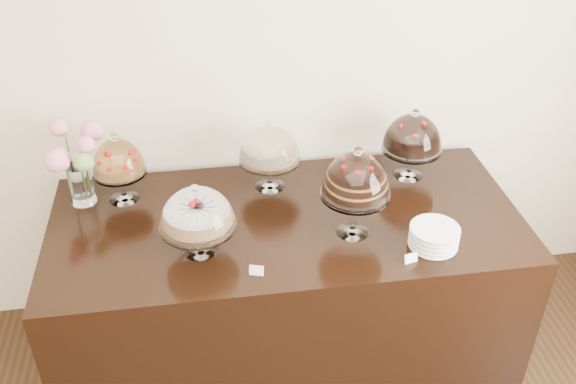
{
  "coord_description": "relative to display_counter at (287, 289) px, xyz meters",
  "views": [
    {
      "loc": [
        -0.01,
        0.06,
        2.68
      ],
      "look_at": [
        0.34,
        2.4,
        1.08
      ],
      "focal_mm": 40.0,
      "sensor_mm": 36.0,
      "label": 1
    }
  ],
  "objects": [
    {
      "name": "cake_stand_choco_layer",
      "position": [
        0.28,
        -0.15,
        0.74
      ],
      "size": [
        0.31,
        0.31,
        0.44
      ],
      "color": "white",
      "rests_on": "display_counter"
    },
    {
      "name": "cake_stand_cheesecake",
      "position": [
        -0.04,
        0.28,
        0.67
      ],
      "size": [
        0.31,
        0.31,
        0.36
      ],
      "color": "white",
      "rests_on": "display_counter"
    },
    {
      "name": "plate_stack",
      "position": [
        0.61,
        -0.3,
        0.5
      ],
      "size": [
        0.21,
        0.21,
        0.09
      ],
      "color": "white",
      "rests_on": "display_counter"
    },
    {
      "name": "display_counter",
      "position": [
        0.0,
        0.0,
        0.0
      ],
      "size": [
        2.2,
        1.0,
        0.9
      ],
      "primitive_type": "cube",
      "color": "black",
      "rests_on": "ground"
    },
    {
      "name": "flower_vase",
      "position": [
        -0.96,
        0.28,
        0.68
      ],
      "size": [
        0.25,
        0.29,
        0.39
      ],
      "color": "white",
      "rests_on": "display_counter"
    },
    {
      "name": "wall_back",
      "position": [
        -0.34,
        0.55,
        1.05
      ],
      "size": [
        5.0,
        0.04,
        3.0
      ],
      "primitive_type": "cube",
      "color": "beige",
      "rests_on": "ground"
    },
    {
      "name": "price_card_right",
      "position": [
        0.48,
        -0.39,
        0.47
      ],
      "size": [
        0.06,
        0.03,
        0.04
      ],
      "primitive_type": "cube",
      "rotation": [
        -0.21,
        0.0,
        0.24
      ],
      "color": "white",
      "rests_on": "display_counter"
    },
    {
      "name": "cake_stand_sugar_sponge",
      "position": [
        -0.41,
        -0.18,
        0.66
      ],
      "size": [
        0.33,
        0.33,
        0.34
      ],
      "color": "white",
      "rests_on": "display_counter"
    },
    {
      "name": "price_card_left",
      "position": [
        -0.18,
        -0.37,
        0.47
      ],
      "size": [
        0.06,
        0.03,
        0.04
      ],
      "primitive_type": "cube",
      "rotation": [
        -0.21,
        0.0,
        -0.31
      ],
      "color": "white",
      "rests_on": "display_counter"
    },
    {
      "name": "cake_stand_dark_choco",
      "position": [
        0.68,
        0.28,
        0.68
      ],
      "size": [
        0.3,
        0.3,
        0.38
      ],
      "color": "white",
      "rests_on": "display_counter"
    },
    {
      "name": "cake_stand_fruit_tart",
      "position": [
        -0.76,
        0.28,
        0.67
      ],
      "size": [
        0.25,
        0.25,
        0.36
      ],
      "color": "white",
      "rests_on": "display_counter"
    }
  ]
}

